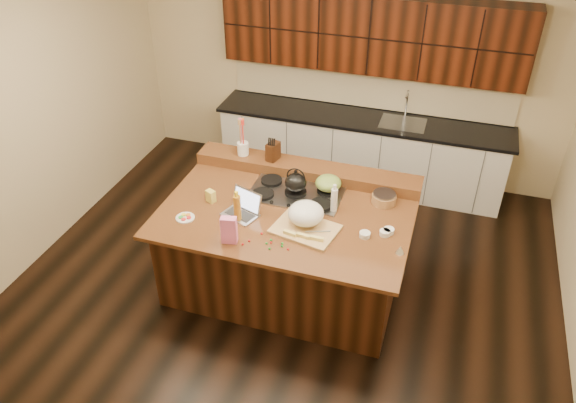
% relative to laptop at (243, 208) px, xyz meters
% --- Properties ---
extents(room, '(5.52, 5.02, 2.72)m').
position_rel_laptop_xyz_m(room, '(0.38, 0.16, 0.37)').
color(room, black).
rests_on(room, ground).
extents(island, '(2.40, 1.60, 0.92)m').
position_rel_laptop_xyz_m(island, '(0.38, 0.16, -0.52)').
color(island, black).
rests_on(island, ground).
extents(back_ledge, '(2.40, 0.30, 0.12)m').
position_rel_laptop_xyz_m(back_ledge, '(0.38, 0.86, -0.00)').
color(back_ledge, black).
rests_on(back_ledge, island).
extents(cooktop, '(0.92, 0.52, 0.05)m').
position_rel_laptop_xyz_m(cooktop, '(0.38, 0.46, -0.05)').
color(cooktop, gray).
rests_on(cooktop, island).
extents(back_counter, '(3.70, 0.66, 2.40)m').
position_rel_laptop_xyz_m(back_counter, '(0.68, 2.38, 0.00)').
color(back_counter, silver).
rests_on(back_counter, ground).
extents(kettle, '(0.23, 0.23, 0.19)m').
position_rel_laptop_xyz_m(kettle, '(0.38, 0.46, 0.08)').
color(kettle, black).
rests_on(kettle, cooktop).
extents(green_bowl, '(0.33, 0.33, 0.14)m').
position_rel_laptop_xyz_m(green_bowl, '(0.68, 0.59, 0.06)').
color(green_bowl, olive).
rests_on(green_bowl, cooktop).
extents(laptop, '(0.39, 0.35, 0.23)m').
position_rel_laptop_xyz_m(laptop, '(0.00, 0.00, 0.00)').
color(laptop, '#B7B7BC').
rests_on(laptop, island).
extents(oil_bottle, '(0.08, 0.08, 0.27)m').
position_rel_laptop_xyz_m(oil_bottle, '(-0.01, -0.12, 0.07)').
color(oil_bottle, '#BC7B21').
rests_on(oil_bottle, island).
extents(vinegar_bottle, '(0.08, 0.08, 0.25)m').
position_rel_laptop_xyz_m(vinegar_bottle, '(0.81, 0.30, 0.06)').
color(vinegar_bottle, silver).
rests_on(vinegar_bottle, island).
extents(wooden_tray, '(0.64, 0.52, 0.23)m').
position_rel_laptop_xyz_m(wooden_tray, '(0.62, -0.01, 0.04)').
color(wooden_tray, tan).
rests_on(wooden_tray, island).
extents(ramekin_a, '(0.12, 0.12, 0.04)m').
position_rel_laptop_xyz_m(ramekin_a, '(1.34, 0.08, -0.04)').
color(ramekin_a, white).
rests_on(ramekin_a, island).
extents(ramekin_b, '(0.12, 0.12, 0.04)m').
position_rel_laptop_xyz_m(ramekin_b, '(1.18, -0.00, -0.04)').
color(ramekin_b, white).
rests_on(ramekin_b, island).
extents(ramekin_c, '(0.10, 0.10, 0.04)m').
position_rel_laptop_xyz_m(ramekin_c, '(1.37, 0.12, -0.04)').
color(ramekin_c, white).
rests_on(ramekin_c, island).
extents(strainer_bowl, '(0.25, 0.25, 0.09)m').
position_rel_laptop_xyz_m(strainer_bowl, '(1.25, 0.59, -0.02)').
color(strainer_bowl, '#996B3F').
rests_on(strainer_bowl, island).
extents(kitchen_timer, '(0.09, 0.09, 0.07)m').
position_rel_laptop_xyz_m(kitchen_timer, '(1.51, -0.13, -0.03)').
color(kitchen_timer, silver).
rests_on(kitchen_timer, island).
extents(pink_bag, '(0.15, 0.10, 0.26)m').
position_rel_laptop_xyz_m(pink_bag, '(0.04, -0.44, 0.07)').
color(pink_bag, pink).
rests_on(pink_bag, island).
extents(candy_plate, '(0.23, 0.23, 0.01)m').
position_rel_laptop_xyz_m(candy_plate, '(-0.49, -0.25, -0.05)').
color(candy_plate, white).
rests_on(candy_plate, island).
extents(package_box, '(0.11, 0.09, 0.12)m').
position_rel_laptop_xyz_m(package_box, '(-0.38, 0.09, 0.00)').
color(package_box, '#D7C44C').
rests_on(package_box, island).
extents(utensil_crock, '(0.14, 0.14, 0.14)m').
position_rel_laptop_xyz_m(utensil_crock, '(-0.34, 0.86, 0.13)').
color(utensil_crock, white).
rests_on(utensil_crock, back_ledge).
extents(knife_block, '(0.13, 0.18, 0.19)m').
position_rel_laptop_xyz_m(knife_block, '(0.01, 0.86, 0.16)').
color(knife_block, black).
rests_on(knife_block, back_ledge).
extents(gumdrop_0, '(0.02, 0.02, 0.02)m').
position_rel_laptop_xyz_m(gumdrop_0, '(0.57, -0.39, -0.05)').
color(gumdrop_0, red).
rests_on(gumdrop_0, island).
extents(gumdrop_1, '(0.02, 0.02, 0.02)m').
position_rel_laptop_xyz_m(gumdrop_1, '(0.39, -0.32, -0.05)').
color(gumdrop_1, '#198C26').
rests_on(gumdrop_1, island).
extents(gumdrop_2, '(0.02, 0.02, 0.02)m').
position_rel_laptop_xyz_m(gumdrop_2, '(0.17, -0.45, -0.05)').
color(gumdrop_2, red).
rests_on(gumdrop_2, island).
extents(gumdrop_3, '(0.02, 0.02, 0.02)m').
position_rel_laptop_xyz_m(gumdrop_3, '(0.37, -0.38, -0.05)').
color(gumdrop_3, '#198C26').
rests_on(gumdrop_3, island).
extents(gumdrop_4, '(0.02, 0.02, 0.02)m').
position_rel_laptop_xyz_m(gumdrop_4, '(0.40, -0.35, -0.05)').
color(gumdrop_4, red).
rests_on(gumdrop_4, island).
extents(gumdrop_5, '(0.02, 0.02, 0.02)m').
position_rel_laptop_xyz_m(gumdrop_5, '(0.50, -0.33, -0.05)').
color(gumdrop_5, '#198C26').
rests_on(gumdrop_5, island).
extents(gumdrop_6, '(0.02, 0.02, 0.02)m').
position_rel_laptop_xyz_m(gumdrop_6, '(0.21, -0.39, -0.05)').
color(gumdrop_6, red).
rests_on(gumdrop_6, island).
extents(gumdrop_7, '(0.02, 0.02, 0.02)m').
position_rel_laptop_xyz_m(gumdrop_7, '(0.51, -0.37, -0.05)').
color(gumdrop_7, '#198C26').
rests_on(gumdrop_7, island).
extents(gumdrop_8, '(0.02, 0.02, 0.02)m').
position_rel_laptop_xyz_m(gumdrop_8, '(0.28, -0.26, -0.05)').
color(gumdrop_8, red).
rests_on(gumdrop_8, island).
extents(gumdrop_9, '(0.02, 0.02, 0.02)m').
position_rel_laptop_xyz_m(gumdrop_9, '(0.42, -0.44, -0.05)').
color(gumdrop_9, '#198C26').
rests_on(gumdrop_9, island).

